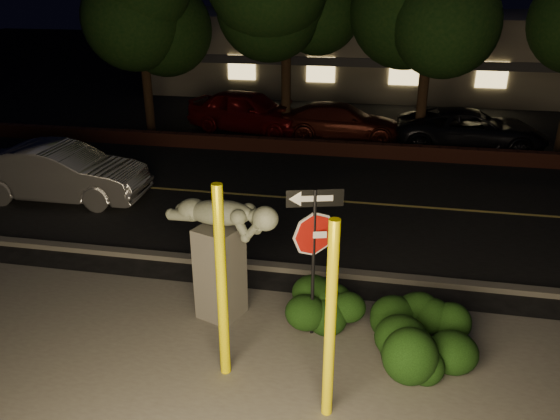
% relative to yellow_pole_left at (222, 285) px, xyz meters
% --- Properties ---
extents(ground, '(90.00, 90.00, 0.00)m').
position_rel_yellow_pole_left_xyz_m(ground, '(0.97, 10.50, -1.60)').
color(ground, black).
rests_on(ground, ground).
extents(patio, '(14.00, 6.00, 0.02)m').
position_rel_yellow_pole_left_xyz_m(patio, '(0.97, -0.50, -1.59)').
color(patio, '#4C4944').
rests_on(patio, ground).
extents(road, '(80.00, 8.00, 0.01)m').
position_rel_yellow_pole_left_xyz_m(road, '(0.97, 7.50, -1.59)').
color(road, black).
rests_on(road, ground).
extents(lane_marking, '(80.00, 0.12, 0.00)m').
position_rel_yellow_pole_left_xyz_m(lane_marking, '(0.97, 7.50, -1.58)').
color(lane_marking, '#CDB452').
rests_on(lane_marking, road).
extents(curb, '(80.00, 0.25, 0.12)m').
position_rel_yellow_pole_left_xyz_m(curb, '(0.97, 3.40, -1.54)').
color(curb, '#4C4944').
rests_on(curb, ground).
extents(brick_wall, '(40.00, 0.35, 0.50)m').
position_rel_yellow_pole_left_xyz_m(brick_wall, '(0.97, 11.80, -1.35)').
color(brick_wall, '#451D16').
rests_on(brick_wall, ground).
extents(parking_lot, '(40.00, 12.00, 0.01)m').
position_rel_yellow_pole_left_xyz_m(parking_lot, '(0.97, 17.50, -1.59)').
color(parking_lot, black).
rests_on(parking_lot, ground).
extents(building, '(22.00, 10.20, 4.00)m').
position_rel_yellow_pole_left_xyz_m(building, '(0.97, 25.48, 0.40)').
color(building, '#675E52').
rests_on(building, ground).
extents(yellow_pole_left, '(0.16, 0.16, 3.20)m').
position_rel_yellow_pole_left_xyz_m(yellow_pole_left, '(0.00, 0.00, 0.00)').
color(yellow_pole_left, '#FFEF00').
rests_on(yellow_pole_left, ground).
extents(yellow_pole_right, '(0.15, 0.15, 3.07)m').
position_rel_yellow_pole_left_xyz_m(yellow_pole_right, '(1.67, -0.58, -0.06)').
color(yellow_pole_right, '#FFEC08').
rests_on(yellow_pole_right, ground).
extents(signpost, '(0.90, 0.27, 2.72)m').
position_rel_yellow_pole_left_xyz_m(signpost, '(1.20, 1.27, 0.34)').
color(signpost, black).
rests_on(signpost, ground).
extents(sculpture, '(2.21, 1.27, 2.40)m').
position_rel_yellow_pole_left_xyz_m(sculpture, '(-0.47, 1.51, -0.12)').
color(sculpture, '#4C4944').
rests_on(sculpture, ground).
extents(hedge_center, '(1.86, 1.08, 0.92)m').
position_rel_yellow_pole_left_xyz_m(hedge_center, '(1.37, 1.55, -1.14)').
color(hedge_center, black).
rests_on(hedge_center, ground).
extents(hedge_right, '(1.77, 1.22, 1.05)m').
position_rel_yellow_pole_left_xyz_m(hedge_right, '(3.07, 1.48, -1.07)').
color(hedge_right, black).
rests_on(hedge_right, ground).
extents(hedge_far_right, '(1.54, 1.13, 0.97)m').
position_rel_yellow_pole_left_xyz_m(hedge_far_right, '(3.16, 0.57, -1.11)').
color(hedge_far_right, black).
rests_on(hedge_far_right, ground).
extents(silver_sedan, '(4.81, 1.80, 1.57)m').
position_rel_yellow_pole_left_xyz_m(silver_sedan, '(-6.54, 6.24, -0.81)').
color(silver_sedan, '#B0B0B5').
rests_on(silver_sedan, ground).
extents(parked_car_red, '(5.28, 3.14, 1.68)m').
position_rel_yellow_pole_left_xyz_m(parked_car_red, '(-3.17, 14.33, -0.76)').
color(parked_car_red, '#660C0F').
rests_on(parked_car_red, ground).
extents(parked_car_darkred, '(4.76, 2.03, 1.37)m').
position_rel_yellow_pole_left_xyz_m(parked_car_darkred, '(0.59, 13.90, -0.91)').
color(parked_car_darkred, '#45140E').
rests_on(parked_car_darkred, ground).
extents(parked_car_dark, '(5.28, 2.49, 1.46)m').
position_rel_yellow_pole_left_xyz_m(parked_car_dark, '(5.28, 13.43, -0.87)').
color(parked_car_dark, black).
rests_on(parked_car_dark, ground).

